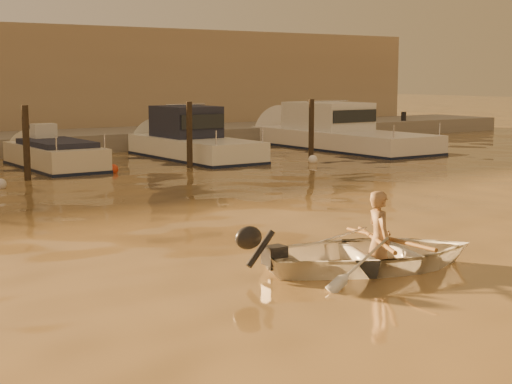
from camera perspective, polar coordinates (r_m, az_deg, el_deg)
ground_plane at (r=10.17m, az=10.29°, el=-7.49°), size 160.00×160.00×0.00m
dinghy at (r=11.53m, az=8.46°, el=-4.47°), size 3.75×3.19×0.66m
person at (r=11.52m, az=8.94°, el=-3.43°), size 0.49×0.61×1.43m
outboard_motor at (r=11.00m, az=1.28°, el=-4.62°), size 0.98×0.67×0.70m
oar_port at (r=11.59m, az=9.62°, el=-3.37°), size 0.32×2.09×0.13m
oar_starboard at (r=11.50m, az=8.72°, el=-3.43°), size 1.07×1.87×0.13m
moored_boat_3 at (r=24.50m, az=-14.42°, el=2.22°), size 1.77×5.24×0.95m
moored_boat_4 at (r=26.51m, az=-4.49°, el=3.78°), size 2.14×6.63×1.75m
moored_boat_5 at (r=30.24m, az=6.21°, el=4.33°), size 2.76×9.07×1.75m
piling_2 at (r=21.86m, az=-16.36°, el=3.20°), size 0.18×0.18×2.20m
piling_3 at (r=23.88m, az=-4.86°, el=3.93°), size 0.18×0.18×2.20m
piling_4 at (r=26.50m, az=4.04°, el=4.38°), size 0.18×0.18×2.20m
fender_c at (r=20.45m, az=-18.09°, el=0.53°), size 0.30×0.30×0.30m
fender_d at (r=22.97m, az=-10.35°, el=1.64°), size 0.30×0.30×0.30m
fender_e at (r=25.27m, az=4.16°, el=2.36°), size 0.30×0.30×0.30m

